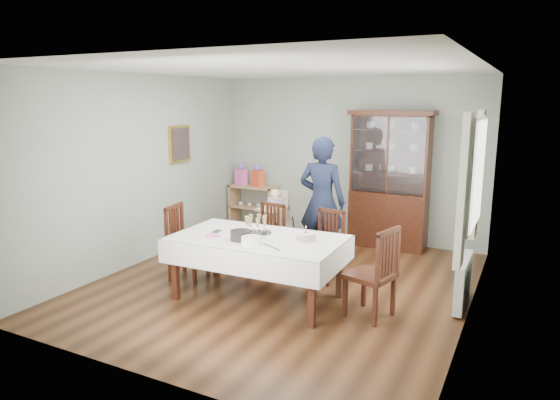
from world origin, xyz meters
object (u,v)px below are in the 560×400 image
Objects in this scene: chair_end_left at (188,257)px; chair_far_right at (324,259)px; chair_end_right at (371,290)px; birthday_cake at (306,237)px; china_cabinet at (390,178)px; gift_bag_pink at (241,175)px; woman at (322,202)px; chair_far_left at (266,251)px; gift_bag_orange at (258,176)px; champagne_tray at (256,229)px; high_chair at (275,230)px; sideboard at (254,207)px; dining_table at (258,268)px.

chair_far_right is at bearing -71.71° from chair_end_left.
chair_end_right is 0.93m from birthday_cake.
china_cabinet reaches higher than gift_bag_pink.
woman is at bearing -53.86° from chair_end_left.
chair_far_left is 2.30× the size of gift_bag_orange.
chair_far_left is 1.36m from birthday_cake.
champagne_tray is at bearing 76.74° from woman.
chair_end_right is 2.59× the size of gift_bag_pink.
gift_bag_orange is (-1.01, 1.25, 0.58)m from high_chair.
gift_bag_pink is 0.98× the size of gift_bag_orange.
gift_bag_pink is at bearing -33.57° from woman.
champagne_tray is 0.92× the size of gift_bag_orange.
china_cabinet is at bearing -0.49° from sideboard.
high_chair is at bearing 113.68° from chair_far_left.
sideboard is 2.87m from chair_far_right.
chair_end_right is (2.52, -0.06, 0.01)m from chair_end_left.
chair_end_right reaches higher than birthday_cake.
chair_far_left is at bearing -57.71° from high_chair.
woman is 1.40m from champagne_tray.
dining_table is at bearing -60.59° from chair_far_left.
sideboard is at bearing 146.03° from high_chair.
chair_end_right reaches higher than champagne_tray.
birthday_cake is at bearing -50.26° from sideboard.
gift_bag_orange reaches higher than champagne_tray.
dining_table is 1.36m from chair_end_right.
gift_bag_pink reaches higher than chair_end_right.
china_cabinet reaches higher than chair_far_right.
chair_end_right is 0.55× the size of woman.
high_chair is 1.92m from birthday_cake.
gift_bag_orange is (0.10, -0.02, 0.58)m from sideboard.
gift_bag_pink is (-1.57, 1.92, 0.70)m from chair_far_left.
chair_far_right is 1.01m from birthday_cake.
gift_bag_orange is at bearing -38.32° from woman.
chair_far_left is 0.94× the size of chair_end_left.
dining_table is 0.72m from birthday_cake.
china_cabinet is at bearing 72.08° from champagne_tray.
high_chair is (1.11, -1.27, -0.00)m from sideboard.
sideboard is at bearing 120.94° from dining_table.
chair_far_left is 1.02m from champagne_tray.
dining_table is at bearing -55.29° from gift_bag_pink.
chair_far_right is at bearing -15.57° from high_chair.
dining_table is 5.16× the size of gift_bag_pink.
chair_end_left and champagne_tray have the same top height.
high_chair reaches higher than chair_end_left.
sideboard is 0.88× the size of high_chair.
champagne_tray is at bearing -62.67° from chair_far_left.
chair_end_right is at bearing -98.62° from chair_end_left.
china_cabinet is at bearing -0.03° from gift_bag_pink.
dining_table is 3.48m from gift_bag_pink.
chair_end_right is (1.74, -0.79, 0.03)m from chair_far_left.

